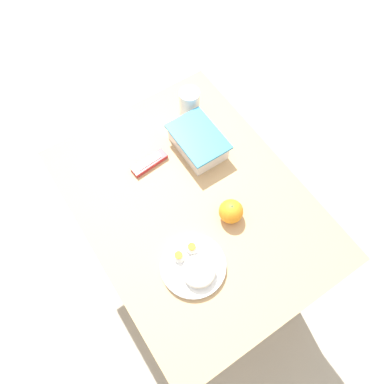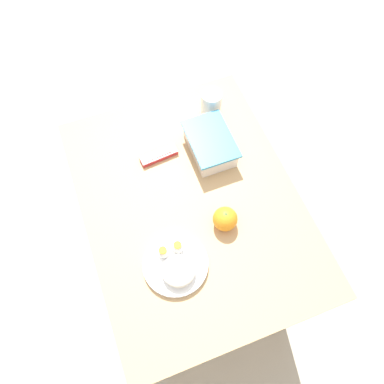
{
  "view_description": "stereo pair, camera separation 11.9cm",
  "coord_description": "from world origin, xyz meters",
  "px_view_note": "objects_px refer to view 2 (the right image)",
  "views": [
    {
      "loc": [
        0.42,
        -0.28,
        1.85
      ],
      "look_at": [
        -0.02,
        0.01,
        0.78
      ],
      "focal_mm": 35.0,
      "sensor_mm": 36.0,
      "label": 1
    },
    {
      "loc": [
        0.47,
        -0.18,
        1.85
      ],
      "look_at": [
        -0.02,
        0.01,
        0.78
      ],
      "focal_mm": 35.0,
      "sensor_mm": 36.0,
      "label": 2
    }
  ],
  "objects_px": {
    "food_container": "(210,145)",
    "orange_fruit": "(225,219)",
    "candy_bar": "(159,155)",
    "rice_plate": "(176,265)",
    "drinking_glass": "(211,104)"
  },
  "relations": [
    {
      "from": "rice_plate",
      "to": "drinking_glass",
      "type": "height_order",
      "value": "drinking_glass"
    },
    {
      "from": "rice_plate",
      "to": "candy_bar",
      "type": "distance_m",
      "value": 0.39
    },
    {
      "from": "drinking_glass",
      "to": "food_container",
      "type": "bearing_deg",
      "value": -23.05
    },
    {
      "from": "food_container",
      "to": "orange_fruit",
      "type": "bearing_deg",
      "value": -12.32
    },
    {
      "from": "rice_plate",
      "to": "drinking_glass",
      "type": "relative_size",
      "value": 1.87
    },
    {
      "from": "orange_fruit",
      "to": "drinking_glass",
      "type": "distance_m",
      "value": 0.43
    },
    {
      "from": "candy_bar",
      "to": "drinking_glass",
      "type": "height_order",
      "value": "drinking_glass"
    },
    {
      "from": "food_container",
      "to": "orange_fruit",
      "type": "xyz_separation_m",
      "value": [
        0.27,
        -0.06,
        0.01
      ]
    },
    {
      "from": "drinking_glass",
      "to": "orange_fruit",
      "type": "bearing_deg",
      "value": -16.26
    },
    {
      "from": "food_container",
      "to": "candy_bar",
      "type": "xyz_separation_m",
      "value": [
        -0.04,
        -0.17,
        -0.02
      ]
    },
    {
      "from": "food_container",
      "to": "orange_fruit",
      "type": "distance_m",
      "value": 0.28
    },
    {
      "from": "food_container",
      "to": "orange_fruit",
      "type": "relative_size",
      "value": 2.63
    },
    {
      "from": "rice_plate",
      "to": "candy_bar",
      "type": "relative_size",
      "value": 1.48
    },
    {
      "from": "candy_bar",
      "to": "drinking_glass",
      "type": "relative_size",
      "value": 1.27
    },
    {
      "from": "drinking_glass",
      "to": "candy_bar",
      "type": "bearing_deg",
      "value": -65.0
    }
  ]
}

